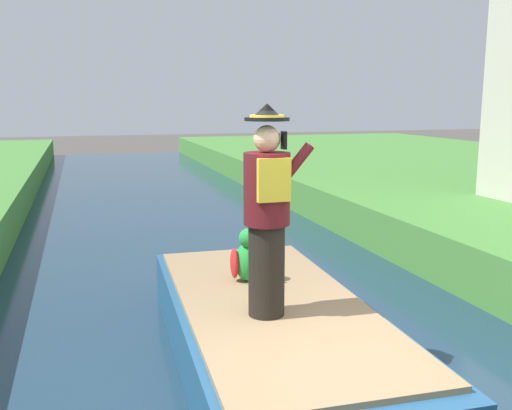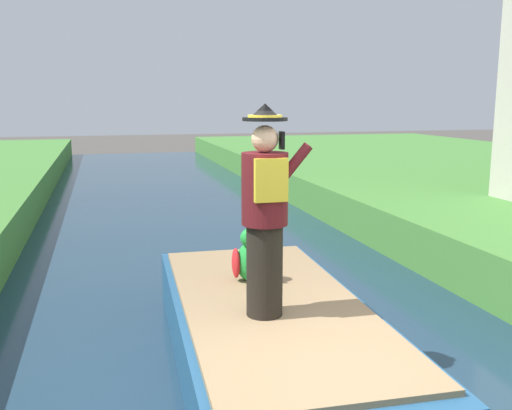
{
  "view_description": "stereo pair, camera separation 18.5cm",
  "coord_description": "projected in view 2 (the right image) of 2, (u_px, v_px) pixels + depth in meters",
  "views": [
    {
      "loc": [
        -1.66,
        -3.56,
        2.59
      ],
      "look_at": [
        -0.1,
        1.51,
        1.61
      ],
      "focal_mm": 40.12,
      "sensor_mm": 36.0,
      "label": 1
    },
    {
      "loc": [
        -1.48,
        -3.61,
        2.59
      ],
      "look_at": [
        -0.1,
        1.51,
        1.61
      ],
      "focal_mm": 40.12,
      "sensor_mm": 36.0,
      "label": 2
    }
  ],
  "objects": [
    {
      "name": "parrot_plush",
      "position": [
        249.0,
        258.0,
        5.99
      ],
      "size": [
        0.36,
        0.35,
        0.57
      ],
      "color": "green",
      "rests_on": "boat"
    },
    {
      "name": "person_pirate",
      "position": [
        265.0,
        212.0,
        4.91
      ],
      "size": [
        0.61,
        0.42,
        1.85
      ],
      "rotation": [
        0.0,
        0.0,
        0.03
      ],
      "color": "black",
      "rests_on": "boat"
    },
    {
      "name": "boat",
      "position": [
        271.0,
        331.0,
        5.48
      ],
      "size": [
        1.96,
        4.27,
        0.61
      ],
      "color": "#23517A",
      "rests_on": "canal_water"
    }
  ]
}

